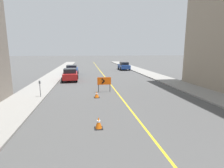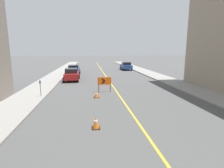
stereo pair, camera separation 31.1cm
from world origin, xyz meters
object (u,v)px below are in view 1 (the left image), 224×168
object	(u,v)px
parked_car_curb_mid	(72,70)
parked_car_curb_far	(124,66)
parking_meter_near_curb	(40,85)
traffic_cone_fourth	(97,95)
parked_car_curb_near	(70,75)
traffic_cone_third	(99,123)
arrow_barricade_primary	(104,82)

from	to	relation	value
parked_car_curb_mid	parked_car_curb_far	distance (m)	11.75
parked_car_curb_mid	parking_meter_near_curb	bearing A→B (deg)	-96.36
traffic_cone_fourth	parking_meter_near_curb	xyz separation A→B (m)	(-4.55, 0.50, 0.84)
parked_car_curb_near	parking_meter_near_curb	distance (m)	8.70
traffic_cone_third	parked_car_curb_mid	bearing A→B (deg)	97.47
arrow_barricade_primary	parking_meter_near_curb	distance (m)	5.56
parked_car_curb_mid	parked_car_curb_far	size ratio (longest dim) A/B	1.00
traffic_cone_third	parked_car_curb_mid	size ratio (longest dim) A/B	0.14
traffic_cone_third	traffic_cone_fourth	size ratio (longest dim) A/B	1.19
traffic_cone_third	parked_car_curb_near	xyz separation A→B (m)	(-2.53, 14.92, 0.50)
traffic_cone_third	parking_meter_near_curb	size ratio (longest dim) A/B	0.45
traffic_cone_third	traffic_cone_fourth	bearing A→B (deg)	87.08
traffic_cone_third	parking_meter_near_curb	distance (m)	7.73
arrow_barricade_primary	parked_car_curb_near	xyz separation A→B (m)	(-3.66, 7.15, -0.21)
traffic_cone_third	arrow_barricade_primary	xyz separation A→B (m)	(1.14, 7.77, 0.71)
traffic_cone_fourth	parked_car_curb_near	distance (m)	9.47
traffic_cone_third	parked_car_curb_mid	world-z (taller)	parked_car_curb_mid
parked_car_curb_mid	traffic_cone_third	bearing A→B (deg)	-82.65
traffic_cone_fourth	parked_car_curb_far	distance (m)	22.03
arrow_barricade_primary	parking_meter_near_curb	size ratio (longest dim) A/B	1.05
parked_car_curb_near	traffic_cone_fourth	bearing A→B (deg)	-76.00
traffic_cone_third	parked_car_curb_near	distance (m)	15.14
traffic_cone_fourth	arrow_barricade_primary	bearing A→B (deg)	65.94
parked_car_curb_far	parking_meter_near_curb	xyz separation A→B (m)	(-11.52, -20.40, 0.29)
parked_car_curb_mid	parked_car_curb_far	xyz separation A→B (m)	(9.97, 6.21, 0.00)
arrow_barricade_primary	traffic_cone_third	bearing A→B (deg)	-98.66
parked_car_curb_near	parked_car_curb_mid	bearing A→B (deg)	88.33
parked_car_curb_near	arrow_barricade_primary	bearing A→B (deg)	-66.29
arrow_barricade_primary	parked_car_curb_mid	world-z (taller)	parked_car_curb_mid
parked_car_curb_far	arrow_barricade_primary	bearing A→B (deg)	-107.53
arrow_barricade_primary	parked_car_curb_near	world-z (taller)	parked_car_curb_near
traffic_cone_third	parking_meter_near_curb	xyz separation A→B (m)	(-4.25, 6.40, 0.79)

